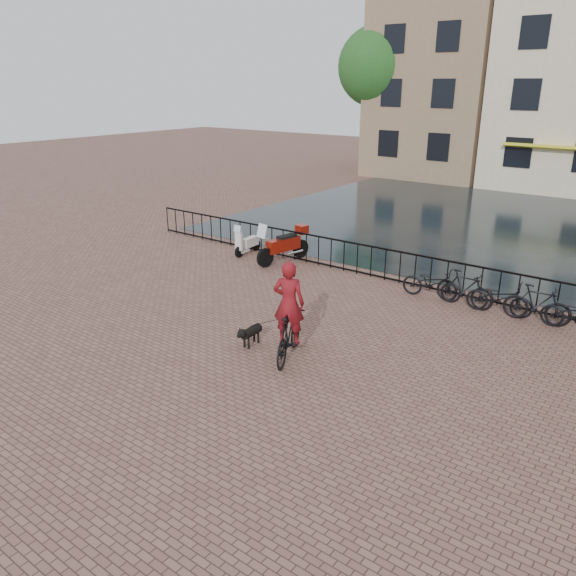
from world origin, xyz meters
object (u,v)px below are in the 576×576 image
Objects in this scene: dog at (251,334)px; scooter at (248,238)px; cyclist at (289,317)px; motorcycle at (283,241)px.

dog is 7.50m from scooter.
cyclist is 1.32m from dog.
dog is (-1.10, -0.01, -0.73)m from cyclist.
scooter reaches higher than dog.
motorcycle is 1.67× the size of scooter.
dog is 0.63× the size of scooter.
cyclist reaches higher than scooter.
motorcycle reaches higher than dog.
motorcycle reaches higher than scooter.
cyclist is 1.22× the size of motorcycle.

